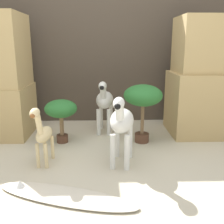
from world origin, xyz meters
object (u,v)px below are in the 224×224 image
zebra_right (122,123)px  giraffe_figurine (43,133)px  potted_palm_front (61,110)px  potted_palm_back (143,98)px  surfboard (64,195)px  zebra_left (105,101)px

zebra_right → giraffe_figurine: (-0.70, 0.00, -0.09)m
zebra_right → giraffe_figurine: zebra_right is taller
potted_palm_front → potted_palm_back: (0.89, -0.01, 0.14)m
giraffe_figurine → surfboard: 0.66m
potted_palm_back → surfboard: potted_palm_back is taller
giraffe_figurine → surfboard: bearing=-64.9°
potted_palm_front → giraffe_figurine: bearing=-97.4°
zebra_right → surfboard: size_ratio=0.60×
giraffe_figurine → potted_palm_front: giraffe_figurine is taller
giraffe_figurine → surfboard: (0.25, -0.54, -0.29)m
giraffe_figurine → zebra_right: bearing=-0.3°
zebra_right → zebra_left: (-0.15, 0.90, 0.00)m
potted_palm_front → potted_palm_back: size_ratio=0.75×
potted_palm_back → surfboard: (-0.71, -1.09, -0.49)m
giraffe_figurine → potted_palm_front: bearing=82.6°
zebra_left → potted_palm_front: size_ratio=1.36×
zebra_right → zebra_left: bearing=99.4°
giraffe_figurine → potted_palm_back: (0.97, 0.55, 0.20)m
zebra_left → potted_palm_front: (-0.48, -0.33, -0.03)m
potted_palm_back → zebra_right: bearing=-115.7°
surfboard → giraffe_figurine: bearing=115.1°
potted_palm_front → surfboard: size_ratio=0.44×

